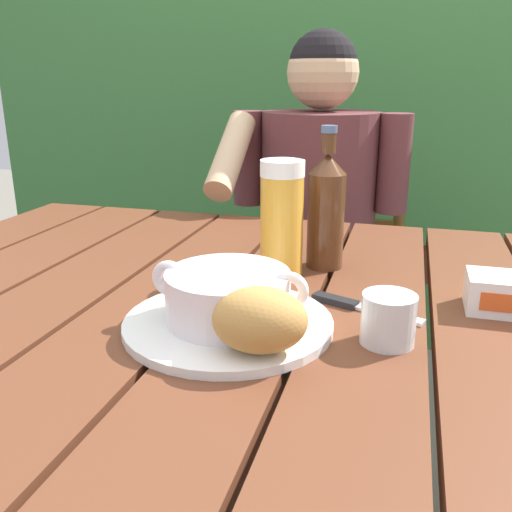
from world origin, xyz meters
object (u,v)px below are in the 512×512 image
beer_bottle (326,209)px  chair_near_diner (323,277)px  person_eating (314,219)px  serving_plate (228,323)px  table_knife (355,305)px  bread_roll (260,320)px  butter_tub (504,294)px  soup_bowl (228,295)px  beer_glass (282,219)px  water_glass_small (388,319)px

beer_bottle → chair_near_diner: bearing=98.1°
person_eating → serving_plate: 0.85m
beer_bottle → table_knife: size_ratio=1.48×
person_eating → table_knife: bearing=-75.9°
person_eating → bread_roll: (0.09, -0.92, 0.11)m
butter_tub → table_knife: (-0.20, -0.04, -0.02)m
person_eating → soup_bowl: bearing=-88.2°
person_eating → beer_glass: 0.64m
person_eating → butter_tub: person_eating is taller
chair_near_diner → serving_plate: chair_near_diner is taller
serving_plate → soup_bowl: size_ratio=1.30×
butter_tub → bread_roll: bearing=-142.0°
bread_roll → beer_bottle: (0.02, 0.36, 0.05)m
soup_bowl → bread_roll: size_ratio=1.70×
soup_bowl → bread_roll: bearing=-49.4°
serving_plate → water_glass_small: bearing=2.9°
water_glass_small → table_knife: bearing=116.1°
table_knife → soup_bowl: bearing=-144.2°
chair_near_diner → beer_bottle: bearing=-81.9°
person_eating → serving_plate: bearing=-88.2°
beer_glass → butter_tub: (0.34, -0.06, -0.07)m
beer_bottle → bread_roll: bearing=-93.3°
person_eating → beer_bottle: (0.11, -0.56, 0.16)m
beer_glass → bread_roll: bearing=-81.9°
bread_roll → table_knife: 0.21m
person_eating → beer_bottle: bearing=-78.7°
butter_tub → person_eating: bearing=119.4°
butter_tub → beer_glass: bearing=169.4°
beer_glass → beer_bottle: (0.06, 0.06, 0.01)m
person_eating → serving_plate: person_eating is taller
chair_near_diner → serving_plate: size_ratio=3.33×
beer_glass → butter_tub: 0.35m
person_eating → soup_bowl: (0.03, -0.84, 0.10)m
person_eating → beer_glass: (0.05, -0.62, 0.15)m
serving_plate → butter_tub: (0.36, 0.16, 0.02)m
butter_tub → water_glass_small: bearing=-136.3°
soup_bowl → water_glass_small: 0.21m
soup_bowl → beer_glass: 0.23m
serving_plate → table_knife: 0.19m
beer_glass → table_knife: size_ratio=1.18×
chair_near_diner → water_glass_small: 1.11m
beer_glass → table_knife: beer_glass is taller
beer_glass → beer_bottle: bearing=45.7°
water_glass_small → butter_tub: water_glass_small is taller
beer_bottle → water_glass_small: beer_bottle is taller
chair_near_diner → beer_glass: beer_glass is taller
water_glass_small → butter_tub: size_ratio=0.67×
serving_plate → table_knife: (0.16, 0.11, -0.00)m
water_glass_small → table_knife: (-0.05, 0.10, -0.03)m
beer_bottle → butter_tub: size_ratio=2.41×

